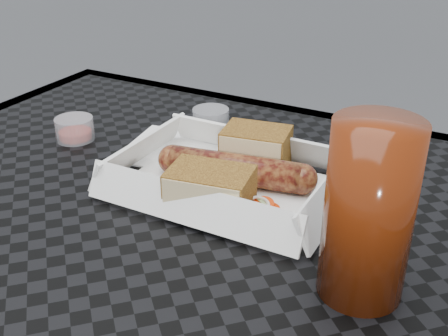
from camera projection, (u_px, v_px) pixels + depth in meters
name	position (u px, v px, depth m)	size (l,w,h in m)	color
patio_table	(139.00, 295.00, 0.58)	(0.80, 0.80, 0.74)	black
food_tray	(228.00, 187.00, 0.62)	(0.22, 0.15, 0.00)	white
bratwurst	(235.00, 169.00, 0.62)	(0.18, 0.06, 0.03)	brown
bread_near	(256.00, 148.00, 0.66)	(0.08, 0.05, 0.05)	brown
bread_far	(210.00, 189.00, 0.57)	(0.08, 0.06, 0.04)	brown
veg_garnish	(256.00, 212.00, 0.57)	(0.03, 0.03, 0.00)	#E93A0A
napkin	(174.00, 149.00, 0.72)	(0.12, 0.12, 0.00)	white
condiment_cup_sauce	(75.00, 129.00, 0.74)	(0.05, 0.05, 0.03)	maroon
condiment_cup_empty	(211.00, 119.00, 0.77)	(0.05, 0.05, 0.03)	silver
drink_glass	(369.00, 213.00, 0.44)	(0.07, 0.07, 0.15)	#531A07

